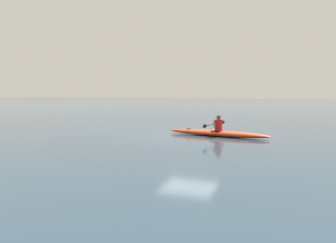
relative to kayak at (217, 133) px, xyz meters
name	(u,v)px	position (x,y,z in m)	size (l,w,h in m)	color
ground_plane	(189,135)	(1.31, 0.09, -0.14)	(160.00, 160.00, 0.00)	#283D4C
kayak	(217,133)	(0.00, 0.00, 0.00)	(4.90, 1.54, 0.27)	red
kayaker	(218,124)	(-0.04, 0.01, 0.43)	(0.61, 2.46, 0.72)	red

